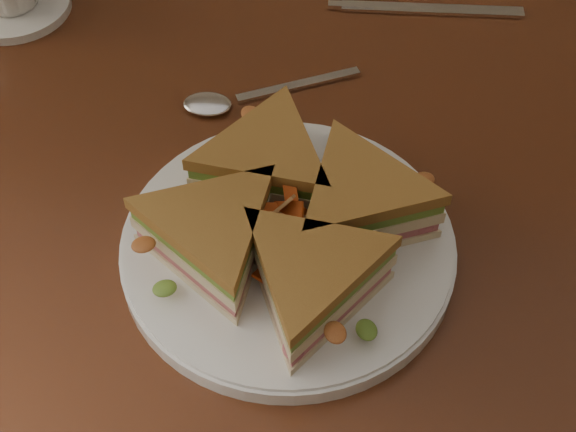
{
  "coord_description": "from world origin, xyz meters",
  "views": [
    {
      "loc": [
        0.02,
        -0.51,
        1.3
      ],
      "look_at": [
        -0.02,
        -0.11,
        0.8
      ],
      "focal_mm": 50.0,
      "sensor_mm": 36.0,
      "label": 1
    }
  ],
  "objects_px": {
    "sandwich_wedges": "(288,220)",
    "knife": "(419,10)",
    "plate": "(288,247)",
    "saucer": "(14,6)",
    "spoon": "(230,100)",
    "table": "(321,225)"
  },
  "relations": [
    {
      "from": "table",
      "to": "plate",
      "type": "distance_m",
      "value": 0.16
    },
    {
      "from": "spoon",
      "to": "knife",
      "type": "xyz_separation_m",
      "value": [
        0.19,
        0.17,
        -0.0
      ]
    },
    {
      "from": "table",
      "to": "saucer",
      "type": "relative_size",
      "value": 9.6
    },
    {
      "from": "plate",
      "to": "table",
      "type": "bearing_deg",
      "value": 78.26
    },
    {
      "from": "sandwich_wedges",
      "to": "saucer",
      "type": "distance_m",
      "value": 0.45
    },
    {
      "from": "spoon",
      "to": "knife",
      "type": "relative_size",
      "value": 0.8
    },
    {
      "from": "plate",
      "to": "spoon",
      "type": "relative_size",
      "value": 1.63
    },
    {
      "from": "saucer",
      "to": "knife",
      "type": "bearing_deg",
      "value": 5.35
    },
    {
      "from": "sandwich_wedges",
      "to": "knife",
      "type": "xyz_separation_m",
      "value": [
        0.11,
        0.34,
        -0.04
      ]
    },
    {
      "from": "sandwich_wedges",
      "to": "knife",
      "type": "height_order",
      "value": "sandwich_wedges"
    },
    {
      "from": "plate",
      "to": "sandwich_wedges",
      "type": "distance_m",
      "value": 0.04
    },
    {
      "from": "sandwich_wedges",
      "to": "plate",
      "type": "bearing_deg",
      "value": -75.96
    },
    {
      "from": "plate",
      "to": "saucer",
      "type": "height_order",
      "value": "plate"
    },
    {
      "from": "knife",
      "to": "saucer",
      "type": "relative_size",
      "value": 1.72
    },
    {
      "from": "knife",
      "to": "spoon",
      "type": "bearing_deg",
      "value": -140.29
    },
    {
      "from": "table",
      "to": "saucer",
      "type": "height_order",
      "value": "saucer"
    },
    {
      "from": "sandwich_wedges",
      "to": "saucer",
      "type": "height_order",
      "value": "sandwich_wedges"
    },
    {
      "from": "table",
      "to": "saucer",
      "type": "distance_m",
      "value": 0.42
    },
    {
      "from": "spoon",
      "to": "table",
      "type": "bearing_deg",
      "value": -58.85
    },
    {
      "from": "plate",
      "to": "saucer",
      "type": "relative_size",
      "value": 2.24
    },
    {
      "from": "plate",
      "to": "spoon",
      "type": "bearing_deg",
      "value": 113.02
    },
    {
      "from": "knife",
      "to": "saucer",
      "type": "xyz_separation_m",
      "value": [
        -0.45,
        -0.04,
        0.0
      ]
    }
  ]
}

